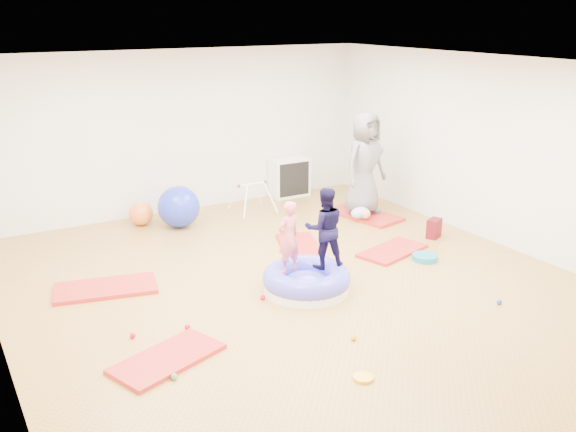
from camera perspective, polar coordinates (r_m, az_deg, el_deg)
room at (r=7.80m, az=1.11°, el=2.92°), size 7.01×8.01×2.81m
gym_mat_front_left at (r=6.80m, az=-10.68°, el=-12.36°), size 1.27×0.92×0.05m
gym_mat_mid_left at (r=8.55m, az=-15.91°, el=-6.19°), size 1.38×0.90×0.05m
gym_mat_center_back at (r=9.66m, az=1.05°, el=-2.69°), size 0.91×1.24×0.05m
gym_mat_right at (r=9.59m, az=9.27°, el=-3.08°), size 1.19×0.82×0.05m
gym_mat_rear_right at (r=11.18m, az=6.80°, el=0.11°), size 0.90×1.40×0.05m
inflatable_cushion at (r=8.17m, az=1.65°, el=-5.77°), size 1.13×1.13×0.35m
child_pink at (r=7.89m, az=0.04°, el=-1.55°), size 0.38×0.29×0.92m
child_navy at (r=8.03m, az=3.28°, el=-0.75°), size 0.62×0.55×1.05m
adult_caregiver at (r=10.99m, az=6.83°, el=4.68°), size 0.96×0.73×1.75m
infant at (r=10.85m, az=6.53°, el=0.27°), size 0.34×0.35×0.20m
ball_pit_balls at (r=8.32m, az=1.48°, el=-6.11°), size 4.70×3.82×0.07m
exercise_ball_blue at (r=10.62m, az=-9.68°, el=0.81°), size 0.69×0.69×0.69m
exercise_ball_orange at (r=10.88m, az=-12.94°, el=0.20°), size 0.39×0.39×0.39m
infant_play_gym at (r=11.26m, az=-3.20°, el=2.07°), size 0.69×0.66×0.53m
cube_shelf at (r=12.24m, az=0.16°, el=3.45°), size 0.74×0.36×0.74m
balance_disc at (r=9.38m, az=12.07°, el=-3.62°), size 0.36×0.36×0.08m
backpack at (r=10.29m, az=12.85°, el=-1.08°), size 0.31×0.26×0.30m
yellow_toy at (r=6.44m, az=6.71°, el=-14.08°), size 0.20×0.20×0.03m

